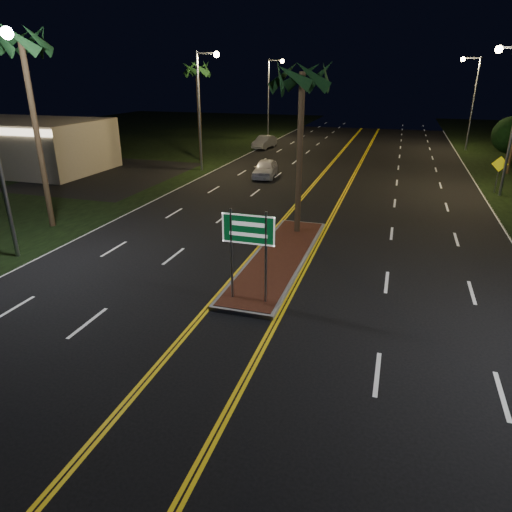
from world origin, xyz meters
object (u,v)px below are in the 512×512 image
at_px(shrub_far, 511,135).
at_px(car_far, 264,141).
at_px(streetlight_right_far, 471,93).
at_px(streetlight_left_mid, 203,98).
at_px(highway_sign, 248,238).
at_px(car_near, 265,167).
at_px(palm_left_near, 21,43).
at_px(streetlight_right_mid, 511,105).
at_px(palm_median, 302,77).
at_px(warning_sign, 499,169).
at_px(commercial_building, 13,145).
at_px(palm_left_far, 197,70).
at_px(median_island, 279,258).
at_px(streetlight_left_far, 272,90).

xyz_separation_m(shrub_far, car_far, (-23.25, 1.17, -1.58)).
bearing_deg(streetlight_right_far, streetlight_left_mid, -139.70).
bearing_deg(car_far, highway_sign, -67.72).
height_order(car_near, car_far, car_near).
xyz_separation_m(palm_left_near, car_far, (3.05, 29.17, -7.92)).
distance_m(streetlight_right_mid, palm_median, 15.73).
bearing_deg(palm_median, warning_sign, 48.51).
xyz_separation_m(commercial_building, palm_median, (26.00, -9.49, 5.27)).
relative_size(streetlight_left_mid, car_near, 1.93).
height_order(streetlight_right_far, shrub_far, streetlight_right_far).
relative_size(streetlight_right_far, palm_left_far, 1.02).
bearing_deg(streetlight_right_far, streetlight_right_mid, -90.00).
xyz_separation_m(highway_sign, streetlight_right_mid, (10.61, 19.20, 3.25)).
distance_m(streetlight_right_mid, palm_left_far, 24.26).
relative_size(highway_sign, palm_left_near, 0.33).
xyz_separation_m(car_near, car_far, (-4.20, 14.23, -0.02)).
xyz_separation_m(commercial_building, streetlight_right_mid, (36.61, 2.01, 3.65)).
height_order(streetlight_left_mid, streetlight_right_far, same).
distance_m(highway_sign, warning_sign, 22.67).
height_order(median_island, highway_sign, highway_sign).
relative_size(streetlight_right_far, car_near, 1.93).
distance_m(streetlight_right_far, palm_left_near, 41.22).
bearing_deg(streetlight_left_mid, car_near, -11.13).
relative_size(median_island, streetlight_right_far, 1.14).
height_order(highway_sign, palm_median, palm_median).
bearing_deg(highway_sign, car_near, 104.61).
bearing_deg(car_near, streetlight_left_mid, 162.61).
xyz_separation_m(highway_sign, streetlight_right_far, (10.61, 39.20, 3.25)).
bearing_deg(palm_left_near, median_island, -4.57).
height_order(commercial_building, palm_left_far, palm_left_far).
bearing_deg(median_island, streetlight_left_mid, 121.98).
bearing_deg(shrub_far, palm_left_near, -133.21).
relative_size(median_island, palm_left_far, 1.16).
bearing_deg(car_near, streetlight_right_mid, -9.67).
bearing_deg(streetlight_right_mid, streetlight_right_far, 90.00).
height_order(streetlight_right_far, palm_left_far, streetlight_right_far).
bearing_deg(palm_left_far, palm_left_near, -89.14).
distance_m(median_island, streetlight_right_far, 37.00).
height_order(commercial_building, palm_left_near, palm_left_near).
bearing_deg(palm_left_near, highway_sign, -22.60).
height_order(streetlight_left_mid, palm_left_near, palm_left_near).
relative_size(streetlight_right_mid, palm_left_near, 0.92).
bearing_deg(car_near, palm_left_far, 139.93).
distance_m(commercial_building, palm_left_far, 16.47).
relative_size(shrub_far, warning_sign, 1.63).
bearing_deg(streetlight_left_far, palm_median, -72.42).
relative_size(palm_median, warning_sign, 3.41).
height_order(commercial_building, car_near, commercial_building).
bearing_deg(car_far, commercial_building, -127.01).
height_order(streetlight_right_far, car_far, streetlight_right_far).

